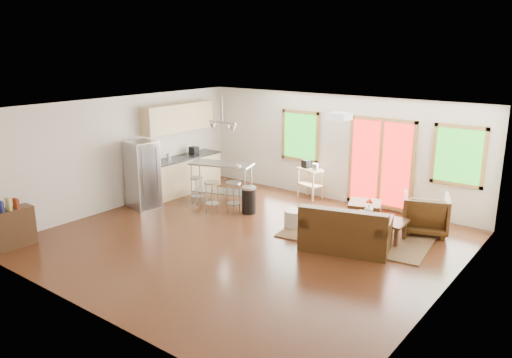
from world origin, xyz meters
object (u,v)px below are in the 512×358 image
Objects in this scene: coffee_table at (379,221)px; refrigerator at (143,175)px; ottoman at (364,212)px; rug at (360,232)px; loveseat at (345,232)px; island at (221,175)px; armchair at (425,211)px; kitchen_cart at (310,173)px.

refrigerator reaches higher than coffee_table.
rug is at bearing -70.98° from ottoman.
island reaches higher than loveseat.
coffee_table is 0.69× the size of refrigerator.
armchair is 4.82m from island.
armchair is 1.35× the size of ottoman.
loveseat is at bearing -81.26° from rug.
armchair is 0.94× the size of kitchen_cart.
armchair is 3.21m from kitchen_cart.
coffee_table is at bearing -13.72° from rug.
kitchen_cart is at bearing 145.56° from rug.
refrigerator reaches higher than loveseat.
armchair is 0.55× the size of island.
rug is 2.63m from kitchen_cart.
loveseat reaches higher than coffee_table.
island is (-3.46, -0.75, 0.44)m from ottoman.
loveseat is 3.94m from island.
island reaches higher than ottoman.
refrigerator is 4.07m from kitchen_cart.
kitchen_cart is at bearing 148.58° from coffee_table.
armchair is 0.57× the size of refrigerator.
kitchen_cart is at bearing 117.18° from loveseat.
coffee_table is at bearing -31.42° from kitchen_cart.
refrigerator is 0.97× the size of island.
island is at bearing -178.43° from rug.
kitchen_cart reaches higher than coffee_table.
island is at bearing -135.76° from kitchen_cart.
loveseat is 1.66m from ottoman.
kitchen_cart is (-1.88, 0.79, 0.43)m from ottoman.
refrigerator is at bearing 170.85° from loveseat.
loveseat is 2.72× the size of ottoman.
armchair is at bearing 29.96° from refrigerator.
coffee_table reaches higher than rug.
island reaches higher than kitchen_cart.
coffee_table is 1.01m from ottoman.
refrigerator is at bearing -154.47° from ottoman.
armchair is at bearing 56.39° from coffee_table.
ottoman is (-1.26, -0.16, -0.23)m from armchair.
refrigerator reaches higher than rug.
ottoman is (-0.65, 0.76, -0.15)m from coffee_table.
coffee_table is (0.28, 0.86, 0.03)m from loveseat.
refrigerator is at bearing -128.66° from island.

